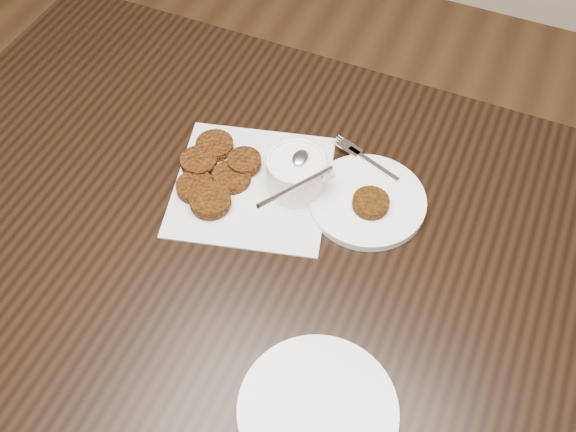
{
  "coord_description": "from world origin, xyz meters",
  "views": [
    {
      "loc": [
        0.25,
        -0.38,
        1.64
      ],
      "look_at": [
        0.0,
        0.19,
        0.8
      ],
      "focal_mm": 41.17,
      "sensor_mm": 36.0,
      "label": 1
    }
  ],
  "objects": [
    {
      "name": "napkin",
      "position": [
        -0.1,
        0.26,
        0.75
      ],
      "size": [
        0.32,
        0.32,
        0.0
      ],
      "primitive_type": "cube",
      "rotation": [
        0.0,
        0.0,
        0.26
      ],
      "color": "white",
      "rests_on": "table"
    },
    {
      "name": "table",
      "position": [
        0.02,
        0.15,
        0.38
      ],
      "size": [
        1.48,
        0.95,
        0.75
      ],
      "primitive_type": "cube",
      "color": "black",
      "rests_on": "floor"
    },
    {
      "name": "patty_cluster",
      "position": [
        -0.16,
        0.25,
        0.76
      ],
      "size": [
        0.28,
        0.28,
        0.02
      ],
      "primitive_type": null,
      "rotation": [
        0.0,
        0.0,
        -0.43
      ],
      "color": "#6C360E",
      "rests_on": "napkin"
    },
    {
      "name": "plate_empty",
      "position": [
        0.16,
        -0.07,
        0.76
      ],
      "size": [
        0.27,
        0.27,
        0.02
      ],
      "primitive_type": "cylinder",
      "rotation": [
        0.0,
        0.0,
        0.28
      ],
      "color": "white",
      "rests_on": "table"
    },
    {
      "name": "sauce_ramekin",
      "position": [
        -0.03,
        0.28,
        0.82
      ],
      "size": [
        0.17,
        0.17,
        0.14
      ],
      "primitive_type": null,
      "rotation": [
        0.0,
        0.0,
        0.31
      ],
      "color": "white",
      "rests_on": "napkin"
    },
    {
      "name": "plate_with_patty",
      "position": [
        0.1,
        0.3,
        0.76
      ],
      "size": [
        0.25,
        0.25,
        0.03
      ],
      "primitive_type": null,
      "rotation": [
        0.0,
        0.0,
        -0.35
      ],
      "color": "white",
      "rests_on": "table"
    }
  ]
}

